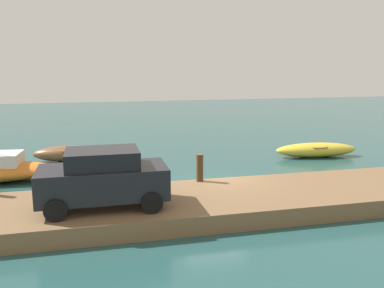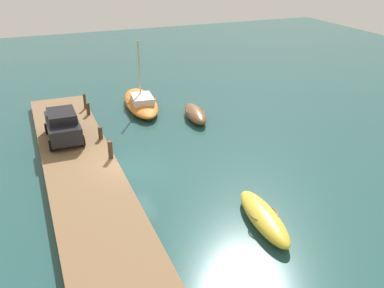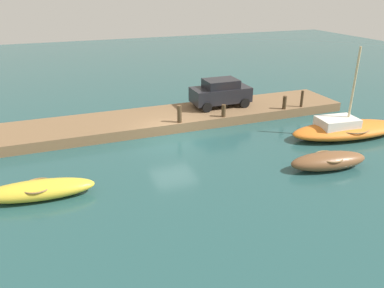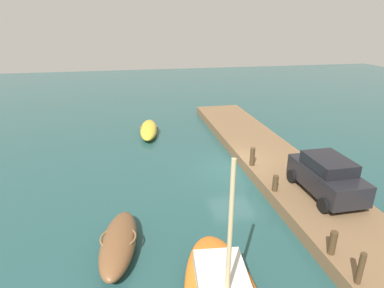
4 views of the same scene
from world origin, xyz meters
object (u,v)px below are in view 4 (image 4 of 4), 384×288
mooring_post_east (252,156)px  mooring_post_mid_east (275,183)px  mooring_post_mid_west (333,243)px  rowboat_yellow (149,130)px  mooring_post_west (361,268)px  rowboat_brown (119,242)px  parked_car (327,176)px

mooring_post_east → mooring_post_mid_east: bearing=180.0°
mooring_post_mid_west → rowboat_yellow: bearing=18.7°
mooring_post_west → mooring_post_mid_west: mooring_post_west is taller
rowboat_brown → parked_car: size_ratio=1.03×
rowboat_brown → mooring_post_east: 8.69m
rowboat_yellow → mooring_post_mid_east: size_ratio=6.02×
rowboat_yellow → rowboat_brown: 12.97m
mooring_post_west → mooring_post_east: mooring_post_west is taller
mooring_post_west → mooring_post_mid_west: 1.33m
mooring_post_mid_east → mooring_post_east: bearing=0.0°
mooring_post_mid_east → parked_car: (-0.73, -2.06, 0.54)m
rowboat_brown → mooring_post_mid_east: bearing=-65.5°
mooring_post_east → mooring_post_west: bearing=180.0°
mooring_post_mid_west → mooring_post_mid_east: mooring_post_mid_west is taller
rowboat_brown → rowboat_yellow: bearing=-1.2°
rowboat_yellow → mooring_post_west: mooring_post_west is taller
rowboat_yellow → mooring_post_east: size_ratio=4.45×
mooring_post_mid_west → mooring_post_west: bearing=180.0°
mooring_post_mid_west → mooring_post_east: 7.19m
rowboat_yellow → parked_car: 13.51m
rowboat_yellow → mooring_post_mid_east: (-10.68, -5.08, 0.57)m
parked_car → rowboat_yellow: bearing=32.0°
mooring_post_mid_west → parked_car: 4.19m
rowboat_yellow → mooring_post_east: mooring_post_east is taller
mooring_post_mid_west → mooring_post_mid_east: bearing=0.0°
mooring_post_mid_west → rowboat_brown: bearing=72.6°
rowboat_yellow → mooring_post_east: bearing=-141.1°
mooring_post_mid_east → rowboat_yellow: bearing=25.4°
rowboat_brown → mooring_post_east: (4.97, -7.09, 0.68)m
mooring_post_west → mooring_post_east: size_ratio=1.06×
rowboat_brown → mooring_post_mid_west: size_ratio=4.58×
mooring_post_mid_west → parked_car: (3.61, -2.06, 0.49)m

